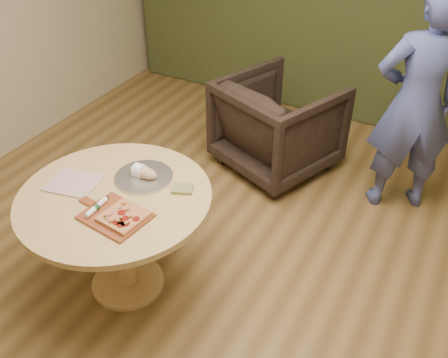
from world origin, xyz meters
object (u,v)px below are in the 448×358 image
at_px(serving_tray, 144,177).
at_px(bread_roll, 142,172).
at_px(flatbread_pizza, 123,217).
at_px(person_standing, 416,104).
at_px(armchair, 279,121).
at_px(pizza_paddle, 114,216).
at_px(cutlery_roll, 96,207).
at_px(pedestal_table, 117,214).

height_order(serving_tray, bread_roll, bread_roll).
relative_size(flatbread_pizza, person_standing, 0.14).
xyz_separation_m(serving_tray, armchair, (0.24, 1.55, -0.31)).
bearing_deg(bread_roll, pizza_paddle, -77.80).
bearing_deg(person_standing, armchair, -30.34).
height_order(cutlery_roll, bread_roll, bread_roll).
relative_size(flatbread_pizza, bread_roll, 1.27).
bearing_deg(flatbread_pizza, bread_roll, 111.47).
height_order(flatbread_pizza, cutlery_roll, flatbread_pizza).
distance_m(cutlery_roll, armchair, 1.99).
relative_size(armchair, person_standing, 0.51).
bearing_deg(bread_roll, person_standing, 49.74).
xyz_separation_m(cutlery_roll, bread_roll, (0.03, 0.39, 0.01)).
height_order(flatbread_pizza, serving_tray, flatbread_pizza).
bearing_deg(cutlery_roll, bread_roll, 83.60).
xyz_separation_m(cutlery_roll, person_standing, (1.33, 1.92, 0.10)).
relative_size(cutlery_roll, bread_roll, 1.03).
height_order(bread_roll, armchair, armchair).
bearing_deg(cutlery_roll, armchair, 80.16).
bearing_deg(bread_roll, cutlery_roll, -94.86).
height_order(pedestal_table, serving_tray, serving_tray).
relative_size(pizza_paddle, serving_tray, 1.30).
bearing_deg(flatbread_pizza, pedestal_table, 141.35).
relative_size(flatbread_pizza, cutlery_roll, 1.24).
height_order(pedestal_table, flatbread_pizza, flatbread_pizza).
distance_m(pizza_paddle, flatbread_pizza, 0.07).
bearing_deg(person_standing, serving_tray, 20.89).
relative_size(serving_tray, person_standing, 0.20).
height_order(pedestal_table, bread_roll, bread_roll).
bearing_deg(flatbread_pizza, person_standing, 58.94).
relative_size(cutlery_roll, armchair, 0.22).
xyz_separation_m(flatbread_pizza, person_standing, (1.15, 1.91, 0.10)).
bearing_deg(pizza_paddle, bread_roll, 109.26).
relative_size(pedestal_table, flatbread_pizza, 4.66).
xyz_separation_m(pedestal_table, flatbread_pizza, (0.19, -0.15, 0.17)).
bearing_deg(serving_tray, person_standing, 49.94).
distance_m(pizza_paddle, cutlery_roll, 0.12).
bearing_deg(armchair, cutlery_roll, 103.27).
relative_size(pizza_paddle, person_standing, 0.26).
xyz_separation_m(pedestal_table, armchair, (0.29, 1.78, -0.16)).
distance_m(cutlery_roll, person_standing, 2.33).
relative_size(pedestal_table, bread_roll, 5.91).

